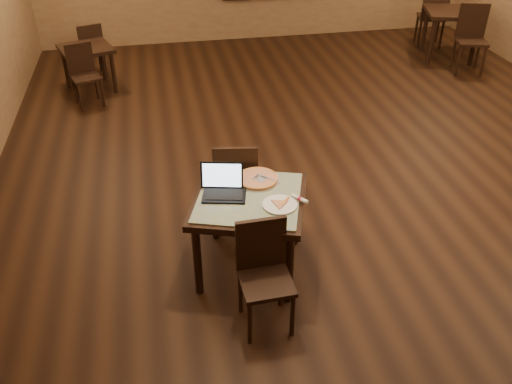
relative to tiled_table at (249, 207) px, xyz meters
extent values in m
plane|color=black|center=(1.38, 1.49, -0.66)|extent=(10.00, 10.00, 0.00)
cylinder|color=black|center=(-0.48, -0.24, -0.31)|extent=(0.07, 0.07, 0.71)
cylinder|color=black|center=(-0.24, 0.48, -0.31)|extent=(0.07, 0.07, 0.71)
cylinder|color=black|center=(0.24, -0.48, -0.31)|extent=(0.07, 0.07, 0.71)
cylinder|color=black|center=(0.48, 0.24, -0.31)|extent=(0.07, 0.07, 0.71)
cube|color=black|center=(0.00, 0.00, 0.06)|extent=(1.16, 1.16, 0.06)
cube|color=#1C6FB9|center=(0.00, 0.00, 0.09)|extent=(1.06, 1.06, 0.02)
cylinder|color=black|center=(-0.16, -0.87, -0.45)|extent=(0.04, 0.04, 0.42)
cylinder|color=black|center=(-0.17, -0.54, -0.45)|extent=(0.04, 0.04, 0.42)
cylinder|color=black|center=(0.17, -0.86, -0.45)|extent=(0.04, 0.04, 0.42)
cylinder|color=black|center=(0.16, -0.53, -0.45)|extent=(0.04, 0.04, 0.42)
cube|color=black|center=(0.00, -0.70, -0.22)|extent=(0.41, 0.41, 0.04)
cube|color=black|center=(-0.01, -0.52, 0.02)|extent=(0.39, 0.05, 0.45)
cylinder|color=black|center=(0.20, 0.85, -0.44)|extent=(0.04, 0.04, 0.44)
cylinder|color=black|center=(0.15, 0.50, -0.44)|extent=(0.04, 0.04, 0.44)
cylinder|color=black|center=(-0.15, 0.90, -0.44)|extent=(0.04, 0.04, 0.44)
cylinder|color=black|center=(-0.20, 0.55, -0.44)|extent=(0.04, 0.04, 0.44)
cube|color=black|center=(0.00, 0.70, -0.20)|extent=(0.47, 0.47, 0.04)
cube|color=black|center=(-0.03, 0.52, 0.06)|extent=(0.41, 0.10, 0.47)
cube|color=black|center=(-0.20, 0.05, 0.11)|extent=(0.41, 0.32, 0.02)
cube|color=black|center=(-0.20, 0.17, 0.23)|extent=(0.36, 0.13, 0.24)
cube|color=silver|center=(-0.20, 0.17, 0.23)|extent=(0.33, 0.11, 0.20)
cylinder|color=white|center=(0.22, -0.18, 0.11)|extent=(0.29, 0.29, 0.02)
cylinder|color=silver|center=(0.12, 0.24, 0.11)|extent=(0.39, 0.39, 0.01)
cylinder|color=beige|center=(0.12, 0.24, 0.12)|extent=(0.35, 0.35, 0.02)
torus|color=#D98D45|center=(0.12, 0.24, 0.12)|extent=(0.36, 0.36, 0.02)
cube|color=silver|center=(0.14, 0.22, 0.13)|extent=(0.26, 0.27, 0.01)
cylinder|color=white|center=(0.40, -0.14, 0.12)|extent=(0.12, 0.14, 0.03)
cylinder|color=#B3163A|center=(0.40, -0.14, 0.12)|extent=(0.05, 0.04, 0.04)
cylinder|color=black|center=(3.95, 4.52, -0.27)|extent=(0.08, 0.08, 0.77)
cylinder|color=black|center=(4.15, 5.18, -0.27)|extent=(0.08, 0.08, 0.77)
cylinder|color=black|center=(4.61, 4.31, -0.27)|extent=(0.08, 0.08, 0.77)
cylinder|color=black|center=(4.81, 4.97, -0.27)|extent=(0.08, 0.08, 0.77)
cube|color=black|center=(4.38, 4.74, 0.12)|extent=(1.09, 1.09, 0.07)
cylinder|color=black|center=(4.14, 3.91, -0.42)|extent=(0.04, 0.04, 0.49)
cylinder|color=black|center=(4.25, 4.28, -0.42)|extent=(0.04, 0.04, 0.49)
cylinder|color=black|center=(4.51, 3.79, -0.42)|extent=(0.04, 0.04, 0.49)
cylinder|color=black|center=(4.62, 4.17, -0.42)|extent=(0.04, 0.04, 0.49)
cube|color=black|center=(4.38, 4.04, -0.15)|extent=(0.57, 0.57, 0.04)
cube|color=black|center=(4.44, 4.24, 0.13)|extent=(0.45, 0.18, 0.52)
cylinder|color=black|center=(4.62, 5.58, -0.42)|extent=(0.04, 0.04, 0.49)
cylinder|color=black|center=(4.51, 5.21, -0.42)|extent=(0.04, 0.04, 0.49)
cylinder|color=black|center=(4.25, 5.70, -0.42)|extent=(0.04, 0.04, 0.49)
cylinder|color=black|center=(4.14, 5.32, -0.42)|extent=(0.04, 0.04, 0.49)
cube|color=black|center=(4.38, 5.45, -0.15)|extent=(0.57, 0.57, 0.04)
cube|color=black|center=(4.32, 5.25, 0.13)|extent=(0.45, 0.18, 0.52)
cylinder|color=black|center=(-1.80, 4.12, -0.34)|extent=(0.06, 0.06, 0.63)
cylinder|color=black|center=(-1.98, 4.66, -0.34)|extent=(0.06, 0.06, 0.63)
cylinder|color=black|center=(-1.26, 4.30, -0.34)|extent=(0.06, 0.06, 0.63)
cylinder|color=black|center=(-1.44, 4.84, -0.34)|extent=(0.06, 0.06, 0.63)
cube|color=black|center=(-1.62, 4.48, -0.02)|extent=(0.90, 0.90, 0.05)
cylinder|color=black|center=(-1.72, 3.70, -0.46)|extent=(0.04, 0.04, 0.40)
cylinder|color=black|center=(-1.82, 4.01, -0.46)|extent=(0.04, 0.04, 0.40)
cylinder|color=black|center=(-1.42, 3.80, -0.46)|extent=(0.04, 0.04, 0.40)
cylinder|color=black|center=(-1.52, 4.11, -0.46)|extent=(0.04, 0.04, 0.40)
cube|color=black|center=(-1.62, 3.90, -0.24)|extent=(0.47, 0.47, 0.04)
cube|color=black|center=(-1.67, 4.06, -0.01)|extent=(0.37, 0.15, 0.43)
cylinder|color=black|center=(-1.52, 5.26, -0.46)|extent=(0.04, 0.04, 0.40)
cylinder|color=black|center=(-1.42, 4.96, -0.46)|extent=(0.04, 0.04, 0.40)
cylinder|color=black|center=(-1.82, 5.16, -0.46)|extent=(0.04, 0.04, 0.40)
cylinder|color=black|center=(-1.72, 4.86, -0.46)|extent=(0.04, 0.04, 0.40)
cube|color=black|center=(-1.62, 5.06, -0.24)|extent=(0.47, 0.47, 0.04)
cube|color=black|center=(-1.57, 4.90, -0.01)|extent=(0.37, 0.15, 0.43)
camera|label=1|loc=(-0.67, -3.68, 2.63)|focal=38.00mm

